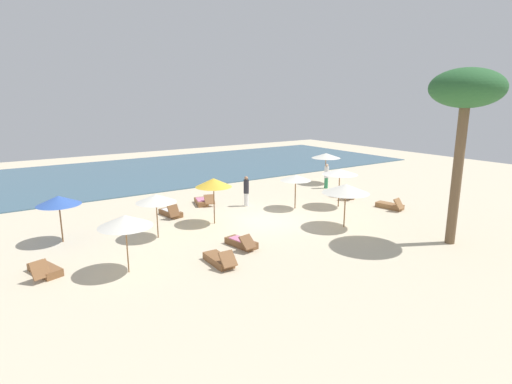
# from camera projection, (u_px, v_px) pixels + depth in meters

# --- Properties ---
(ground_plane) EXTENTS (60.00, 60.00, 0.00)m
(ground_plane) POSITION_uv_depth(u_px,v_px,m) (261.00, 221.00, 20.92)
(ground_plane) COLOR beige
(ocean_water) EXTENTS (48.00, 16.00, 0.06)m
(ocean_water) POSITION_uv_depth(u_px,v_px,m) (146.00, 172.00, 34.61)
(ocean_water) COLOR #3D6075
(ocean_water) RESTS_ON ground_plane
(umbrella_0) EXTENTS (2.09, 2.09, 2.22)m
(umbrella_0) POSITION_uv_depth(u_px,v_px,m) (326.00, 156.00, 29.69)
(umbrella_0) COLOR olive
(umbrella_0) RESTS_ON ground_plane
(umbrella_1) EXTENTS (1.92, 1.92, 2.15)m
(umbrella_1) POSITION_uv_depth(u_px,v_px,m) (125.00, 221.00, 14.35)
(umbrella_1) COLOR olive
(umbrella_1) RESTS_ON ground_plane
(umbrella_2) EXTENTS (1.80, 1.80, 2.31)m
(umbrella_2) POSITION_uv_depth(u_px,v_px,m) (214.00, 183.00, 20.01)
(umbrella_2) COLOR brown
(umbrella_2) RESTS_ON ground_plane
(umbrella_3) EXTENTS (2.27, 2.27, 2.15)m
(umbrella_3) POSITION_uv_depth(u_px,v_px,m) (346.00, 189.00, 19.49)
(umbrella_3) COLOR olive
(umbrella_3) RESTS_ON ground_plane
(umbrella_4) EXTENTS (1.79, 1.79, 2.01)m
(umbrella_4) POSITION_uv_depth(u_px,v_px,m) (156.00, 198.00, 18.01)
(umbrella_4) COLOR brown
(umbrella_4) RESTS_ON ground_plane
(umbrella_5) EXTENTS (1.83, 1.83, 2.08)m
(umbrella_5) POSITION_uv_depth(u_px,v_px,m) (58.00, 200.00, 17.45)
(umbrella_5) COLOR brown
(umbrella_5) RESTS_ON ground_plane
(umbrella_6) EXTENTS (1.73, 1.73, 1.95)m
(umbrella_6) POSITION_uv_depth(u_px,v_px,m) (296.00, 178.00, 22.88)
(umbrella_6) COLOR brown
(umbrella_6) RESTS_ON ground_plane
(umbrella_7) EXTENTS (2.04, 2.04, 2.20)m
(umbrella_7) POSITION_uv_depth(u_px,v_px,m) (340.00, 172.00, 23.24)
(umbrella_7) COLOR brown
(umbrella_7) RESTS_ON ground_plane
(lounger_0) EXTENTS (0.85, 1.70, 0.75)m
(lounger_0) POSITION_uv_depth(u_px,v_px,m) (171.00, 213.00, 21.74)
(lounger_0) COLOR brown
(lounger_0) RESTS_ON ground_plane
(lounger_1) EXTENTS (0.88, 1.74, 0.72)m
(lounger_1) POSITION_uv_depth(u_px,v_px,m) (390.00, 206.00, 23.20)
(lounger_1) COLOR olive
(lounger_1) RESTS_ON ground_plane
(lounger_2) EXTENTS (0.88, 1.78, 0.67)m
(lounger_2) POSITION_uv_depth(u_px,v_px,m) (242.00, 243.00, 17.26)
(lounger_2) COLOR brown
(lounger_2) RESTS_ON ground_plane
(lounger_3) EXTENTS (0.62, 1.71, 0.67)m
(lounger_3) POSITION_uv_depth(u_px,v_px,m) (219.00, 260.00, 15.45)
(lounger_3) COLOR brown
(lounger_3) RESTS_ON ground_plane
(lounger_4) EXTENTS (1.07, 1.74, 0.74)m
(lounger_4) POSITION_uv_depth(u_px,v_px,m) (45.00, 270.00, 14.56)
(lounger_4) COLOR brown
(lounger_4) RESTS_ON ground_plane
(lounger_5) EXTENTS (1.27, 1.79, 0.67)m
(lounger_5) POSITION_uv_depth(u_px,v_px,m) (344.00, 195.00, 25.74)
(lounger_5) COLOR olive
(lounger_5) RESTS_ON ground_plane
(lounger_6) EXTENTS (1.05, 1.80, 0.66)m
(lounger_6) POSITION_uv_depth(u_px,v_px,m) (202.00, 202.00, 24.08)
(lounger_6) COLOR brown
(lounger_6) RESTS_ON ground_plane
(person_0) EXTENTS (0.41, 0.41, 1.72)m
(person_0) POSITION_uv_depth(u_px,v_px,m) (326.00, 176.00, 28.27)
(person_0) COLOR #338C59
(person_0) RESTS_ON ground_plane
(person_1) EXTENTS (0.34, 0.34, 1.76)m
(person_1) POSITION_uv_depth(u_px,v_px,m) (246.00, 191.00, 23.60)
(person_1) COLOR white
(person_1) RESTS_ON ground_plane
(palm_0) EXTENTS (2.89, 2.89, 7.33)m
(palm_0) POSITION_uv_depth(u_px,v_px,m) (466.00, 94.00, 16.34)
(palm_0) COLOR brown
(palm_0) RESTS_ON ground_plane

